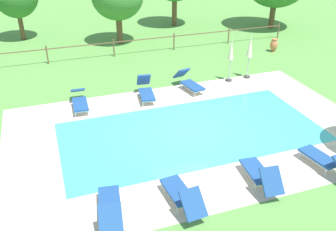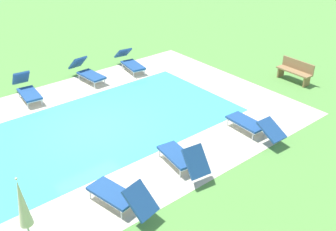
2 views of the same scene
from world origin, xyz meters
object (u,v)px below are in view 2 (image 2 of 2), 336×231
at_px(sun_lounger_north_near_steps, 27,89).
at_px(sun_lounger_north_end, 130,62).
at_px(sun_lounger_south_mid, 87,72).
at_px(sun_lounger_north_far, 120,196).
at_px(sun_lounger_south_far, 182,157).
at_px(wooden_bench_lawn_side, 295,70).
at_px(sun_lounger_south_near_corner, 253,125).
at_px(patio_umbrella_closed_row_mid_west, 24,210).

xyz_separation_m(sun_lounger_north_near_steps, sun_lounger_north_end, (-4.62, 0.09, -0.01)).
xyz_separation_m(sun_lounger_north_near_steps, sun_lounger_south_mid, (-2.60, -0.08, -0.01)).
xyz_separation_m(sun_lounger_north_far, sun_lounger_south_far, (-2.20, -0.24, 0.01)).
distance_m(sun_lounger_north_near_steps, wooden_bench_lawn_side, 10.67).
bearing_deg(sun_lounger_south_mid, wooden_bench_lawn_side, 140.10).
relative_size(sun_lounger_north_near_steps, sun_lounger_south_far, 1.02).
distance_m(sun_lounger_north_end, sun_lounger_south_near_corner, 6.98).
relative_size(sun_lounger_south_mid, wooden_bench_lawn_side, 1.31).
height_order(sun_lounger_south_near_corner, patio_umbrella_closed_row_mid_west, patio_umbrella_closed_row_mid_west).
bearing_deg(patio_umbrella_closed_row_mid_west, sun_lounger_south_mid, -125.77).
height_order(sun_lounger_south_near_corner, sun_lounger_south_far, sun_lounger_south_far).
xyz_separation_m(sun_lounger_south_mid, sun_lounger_south_far, (1.02, 7.11, 0.01)).
bearing_deg(patio_umbrella_closed_row_mid_west, sun_lounger_north_near_steps, -111.03).
distance_m(sun_lounger_north_near_steps, patio_umbrella_closed_row_mid_west, 8.18).
height_order(sun_lounger_north_near_steps, sun_lounger_south_near_corner, sun_lounger_north_near_steps).
xyz_separation_m(sun_lounger_north_end, patio_umbrella_closed_row_mid_west, (7.53, 7.48, 1.12)).
bearing_deg(patio_umbrella_closed_row_mid_west, wooden_bench_lawn_side, -169.96).
bearing_deg(wooden_bench_lawn_side, sun_lounger_north_near_steps, -30.56).
height_order(sun_lounger_north_far, sun_lounger_south_far, sun_lounger_south_far).
distance_m(sun_lounger_north_end, sun_lounger_south_mid, 2.03).
bearing_deg(wooden_bench_lawn_side, sun_lounger_north_far, 10.61).
bearing_deg(wooden_bench_lawn_side, sun_lounger_south_far, 11.88).
bearing_deg(sun_lounger_south_far, sun_lounger_north_end, -113.71).
bearing_deg(sun_lounger_north_near_steps, sun_lounger_south_far, 102.65).
xyz_separation_m(sun_lounger_north_near_steps, wooden_bench_lawn_side, (-9.18, 5.42, 0.08)).
relative_size(sun_lounger_south_near_corner, wooden_bench_lawn_side, 1.38).
height_order(sun_lounger_north_near_steps, sun_lounger_north_end, sun_lounger_north_near_steps).
bearing_deg(sun_lounger_south_far, sun_lounger_south_near_corner, 179.18).
xyz_separation_m(sun_lounger_north_near_steps, patio_umbrella_closed_row_mid_west, (2.91, 7.56, 1.10)).
height_order(sun_lounger_north_near_steps, sun_lounger_south_far, sun_lounger_south_far).
xyz_separation_m(sun_lounger_south_mid, wooden_bench_lawn_side, (-6.58, 5.50, 0.08)).
height_order(sun_lounger_south_far, patio_umbrella_closed_row_mid_west, patio_umbrella_closed_row_mid_west).
height_order(patio_umbrella_closed_row_mid_west, wooden_bench_lawn_side, patio_umbrella_closed_row_mid_west).
distance_m(sun_lounger_north_near_steps, sun_lounger_south_mid, 2.60).
relative_size(sun_lounger_north_near_steps, sun_lounger_north_end, 0.95).
relative_size(sun_lounger_south_mid, patio_umbrella_closed_row_mid_west, 0.88).
distance_m(sun_lounger_north_end, patio_umbrella_closed_row_mid_west, 10.67).
bearing_deg(sun_lounger_south_far, sun_lounger_north_near_steps, -77.35).
xyz_separation_m(sun_lounger_north_far, sun_lounger_south_near_corner, (-5.15, -0.19, -0.03)).
distance_m(sun_lounger_north_far, sun_lounger_north_end, 8.89).
relative_size(sun_lounger_north_near_steps, patio_umbrella_closed_row_mid_west, 0.87).
height_order(sun_lounger_south_near_corner, wooden_bench_lawn_side, wooden_bench_lawn_side).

